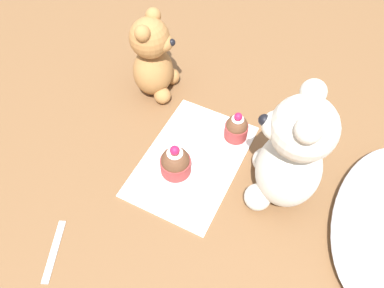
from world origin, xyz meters
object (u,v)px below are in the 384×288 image
(teddy_bear_cream, at_px, (291,156))
(saucer_plate, at_px, (176,171))
(teddy_bear_tan, at_px, (153,59))
(cupcake_near_tan_bear, at_px, (175,162))
(teaspoon, at_px, (54,251))
(cupcake_near_cream_bear, at_px, (237,128))

(teddy_bear_cream, distance_m, saucer_plate, 0.22)
(teddy_bear_tan, xyz_separation_m, cupcake_near_tan_bear, (0.18, 0.15, -0.05))
(saucer_plate, xyz_separation_m, cupcake_near_tan_bear, (0.00, 0.00, 0.03))
(cupcake_near_tan_bear, xyz_separation_m, teaspoon, (0.23, -0.11, -0.04))
(teddy_bear_tan, relative_size, teaspoon, 1.75)
(saucer_plate, bearing_deg, cupcake_near_tan_bear, 90.00)
(teddy_bear_cream, relative_size, saucer_plate, 3.30)
(teddy_bear_cream, height_order, saucer_plate, teddy_bear_cream)
(teaspoon, bearing_deg, cupcake_near_cream_bear, -49.50)
(teddy_bear_cream, relative_size, cupcake_near_cream_bear, 3.58)
(teddy_bear_cream, bearing_deg, teddy_bear_tan, -121.02)
(teddy_bear_tan, xyz_separation_m, saucer_plate, (0.18, 0.15, -0.08))
(cupcake_near_cream_bear, distance_m, teaspoon, 0.41)
(saucer_plate, height_order, teaspoon, saucer_plate)
(cupcake_near_cream_bear, height_order, saucer_plate, cupcake_near_cream_bear)
(cupcake_near_tan_bear, bearing_deg, cupcake_near_cream_bear, 152.47)
(teaspoon, bearing_deg, saucer_plate, -48.85)
(teddy_bear_tan, distance_m, saucer_plate, 0.25)
(cupcake_near_cream_bear, bearing_deg, saucer_plate, -27.53)
(teddy_bear_cream, distance_m, cupcake_near_tan_bear, 0.21)
(teddy_bear_tan, xyz_separation_m, cupcake_near_cream_bear, (0.05, 0.22, -0.06))
(cupcake_near_cream_bear, distance_m, cupcake_near_tan_bear, 0.15)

